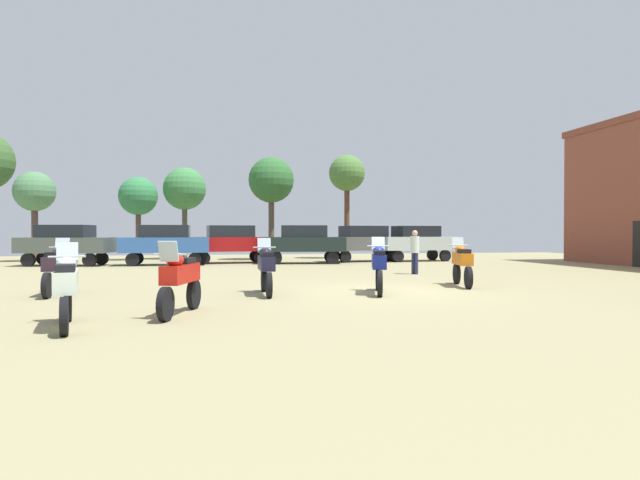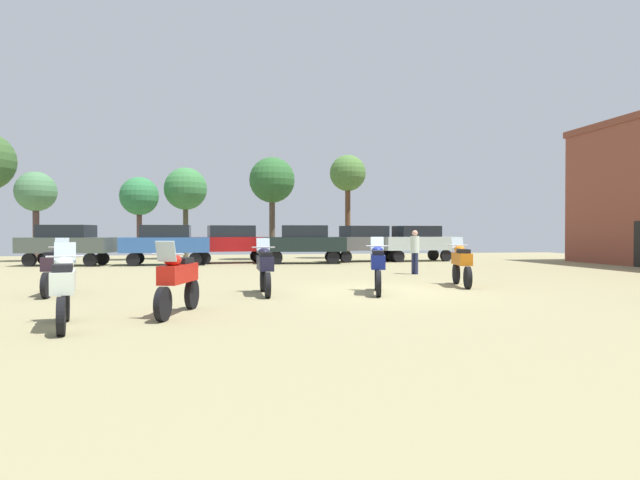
{
  "view_description": "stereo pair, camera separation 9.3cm",
  "coord_description": "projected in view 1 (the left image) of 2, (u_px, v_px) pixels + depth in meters",
  "views": [
    {
      "loc": [
        -4.44,
        -14.25,
        1.65
      ],
      "look_at": [
        -0.45,
        6.99,
        1.35
      ],
      "focal_mm": 30.4,
      "sensor_mm": 36.0,
      "label": 1
    },
    {
      "loc": [
        -4.35,
        -14.27,
        1.65
      ],
      "look_at": [
        -0.45,
        6.99,
        1.35
      ],
      "focal_mm": 30.4,
      "sensor_mm": 36.0,
      "label": 2
    }
  ],
  "objects": [
    {
      "name": "ground_plane",
      "position": [
        383.0,
        292.0,
        14.85
      ],
      "size": [
        44.0,
        52.0,
        0.02
      ],
      "color": "#918860"
    },
    {
      "name": "motorcycle_1",
      "position": [
        462.0,
        262.0,
        16.45
      ],
      "size": [
        0.74,
        2.18,
        1.49
      ],
      "rotation": [
        0.0,
        0.0,
        -0.22
      ],
      "color": "black",
      "rests_on": "ground"
    },
    {
      "name": "motorcycle_3",
      "position": [
        180.0,
        278.0,
        10.67
      ],
      "size": [
        0.81,
        2.23,
        1.48
      ],
      "rotation": [
        0.0,
        0.0,
        2.87
      ],
      "color": "black",
      "rests_on": "ground"
    },
    {
      "name": "motorcycle_4",
      "position": [
        56.0,
        267.0,
        14.12
      ],
      "size": [
        0.62,
        2.24,
        1.49
      ],
      "rotation": [
        0.0,
        0.0,
        0.02
      ],
      "color": "black",
      "rests_on": "ground"
    },
    {
      "name": "motorcycle_6",
      "position": [
        66.0,
        286.0,
        9.26
      ],
      "size": [
        0.73,
        2.14,
        1.46
      ],
      "rotation": [
        0.0,
        0.0,
        0.22
      ],
      "color": "black",
      "rests_on": "ground"
    },
    {
      "name": "motorcycle_7",
      "position": [
        266.0,
        267.0,
        14.21
      ],
      "size": [
        0.62,
        2.19,
        1.48
      ],
      "rotation": [
        0.0,
        0.0,
        0.0
      ],
      "color": "black",
      "rests_on": "ground"
    },
    {
      "name": "motorcycle_8",
      "position": [
        379.0,
        266.0,
        14.51
      ],
      "size": [
        0.8,
        2.23,
        1.51
      ],
      "rotation": [
        0.0,
        0.0,
        -0.26
      ],
      "color": "black",
      "rests_on": "ground"
    },
    {
      "name": "car_1",
      "position": [
        66.0,
        242.0,
        26.47
      ],
      "size": [
        4.55,
        2.54,
        2.0
      ],
      "rotation": [
        0.0,
        0.0,
        1.39
      ],
      "color": "black",
      "rests_on": "ground"
    },
    {
      "name": "car_2",
      "position": [
        231.0,
        241.0,
        28.76
      ],
      "size": [
        4.48,
        2.29,
        2.0
      ],
      "rotation": [
        0.0,
        0.0,
        1.69
      ],
      "color": "black",
      "rests_on": "ground"
    },
    {
      "name": "car_3",
      "position": [
        416.0,
        241.0,
        30.72
      ],
      "size": [
        4.48,
        2.3,
        2.0
      ],
      "rotation": [
        0.0,
        0.0,
        1.69
      ],
      "color": "black",
      "rests_on": "ground"
    },
    {
      "name": "car_4",
      "position": [
        304.0,
        241.0,
        28.44
      ],
      "size": [
        4.47,
        2.26,
        2.0
      ],
      "rotation": [
        0.0,
        0.0,
        1.46
      ],
      "color": "black",
      "rests_on": "ground"
    },
    {
      "name": "car_5",
      "position": [
        165.0,
        242.0,
        27.0
      ],
      "size": [
        4.31,
        1.83,
        2.0
      ],
      "rotation": [
        0.0,
        0.0,
        1.56
      ],
      "color": "black",
      "rests_on": "ground"
    },
    {
      "name": "car_6",
      "position": [
        363.0,
        241.0,
        30.37
      ],
      "size": [
        4.58,
        2.65,
        2.0
      ],
      "rotation": [
        0.0,
        0.0,
        1.78
      ],
      "color": "black",
      "rests_on": "ground"
    },
    {
      "name": "person_1",
      "position": [
        415.0,
        249.0,
        21.14
      ],
      "size": [
        0.45,
        0.45,
        1.72
      ],
      "rotation": [
        0.0,
        0.0,
        2.0
      ],
      "color": "#24284B",
      "rests_on": "ground"
    },
    {
      "name": "tree_2",
      "position": [
        138.0,
        197.0,
        31.63
      ],
      "size": [
        2.24,
        2.24,
        4.89
      ],
      "color": "brown",
      "rests_on": "ground"
    },
    {
      "name": "tree_3",
      "position": [
        34.0,
        193.0,
        30.11
      ],
      "size": [
        2.21,
        2.21,
        5.03
      ],
      "color": "#4D3834",
      "rests_on": "ground"
    },
    {
      "name": "tree_4",
      "position": [
        185.0,
        190.0,
        32.94
      ],
      "size": [
        2.58,
        2.58,
        5.59
      ],
      "color": "#4D4C37",
      "rests_on": "ground"
    },
    {
      "name": "tree_5",
      "position": [
        271.0,
        181.0,
        32.14
      ],
      "size": [
        2.7,
        2.7,
        6.11
      ],
      "color": "brown",
      "rests_on": "ground"
    },
    {
      "name": "tree_6",
      "position": [
        347.0,
        175.0,
        33.73
      ],
      "size": [
        2.25,
        2.25,
        6.46
      ],
      "color": "brown",
      "rests_on": "ground"
    }
  ]
}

